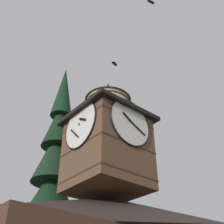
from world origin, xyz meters
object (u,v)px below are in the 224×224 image
at_px(flying_bird_low, 151,2).
at_px(clock_tower, 108,139).
at_px(pine_tree_behind, 49,215).
at_px(flying_bird_high, 114,63).

bearing_deg(flying_bird_low, clock_tower, -100.30).
xyz_separation_m(clock_tower, pine_tree_behind, (0.78, -4.92, -3.78)).
xyz_separation_m(clock_tower, flying_bird_low, (0.98, 5.38, 7.13)).
bearing_deg(flying_bird_high, pine_tree_behind, -65.80).
distance_m(flying_bird_high, flying_bird_low, 6.39).
xyz_separation_m(pine_tree_behind, flying_bird_low, (0.19, 10.30, 10.91)).
bearing_deg(flying_bird_low, flying_bird_high, -109.39).
height_order(flying_bird_high, flying_bird_low, flying_bird_high).
relative_size(pine_tree_behind, flying_bird_low, 38.85).
height_order(clock_tower, flying_bird_high, flying_bird_high).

